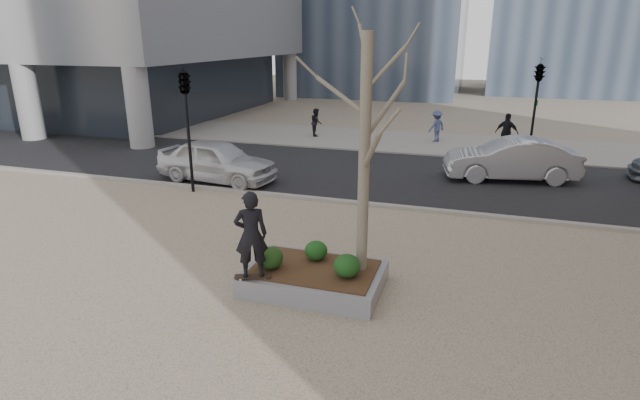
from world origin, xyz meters
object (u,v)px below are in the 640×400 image
(skateboard, at_px, (253,277))
(skateboarder, at_px, (251,235))
(planter, at_px, (314,279))
(police_car, at_px, (217,161))

(skateboard, xyz_separation_m, skateboarder, (-0.00, 0.00, 0.98))
(planter, distance_m, skateboarder, 1.86)
(police_car, bearing_deg, planter, -132.17)
(planter, relative_size, police_car, 0.63)
(planter, bearing_deg, police_car, 131.65)
(skateboard, distance_m, police_car, 9.47)
(planter, height_order, skateboard, skateboard)
(planter, bearing_deg, skateboarder, -142.89)
(police_car, bearing_deg, skateboarder, -140.53)
(skateboarder, bearing_deg, skateboard, 151.91)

